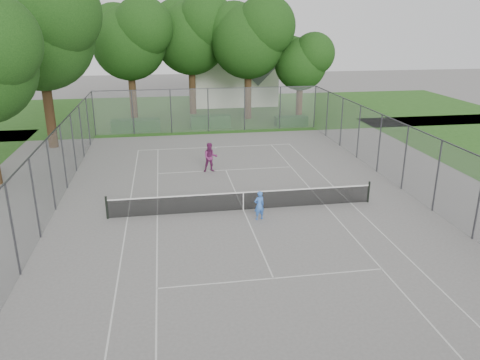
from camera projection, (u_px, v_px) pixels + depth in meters
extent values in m
plane|color=slate|center=(243.00, 210.00, 22.65)|extent=(120.00, 120.00, 0.00)
cube|color=#224D16|center=(200.00, 111.00, 46.90)|extent=(60.00, 20.00, 0.00)
cube|color=silver|center=(216.00, 147.00, 33.73)|extent=(10.97, 0.06, 0.01)
cube|color=silver|center=(128.00, 217.00, 21.81)|extent=(0.06, 23.77, 0.01)
cube|color=silver|center=(351.00, 203.00, 23.49)|extent=(0.06, 23.77, 0.01)
cube|color=silver|center=(157.00, 215.00, 22.02)|extent=(0.06, 23.77, 0.01)
cube|color=silver|center=(325.00, 205.00, 23.28)|extent=(0.06, 23.77, 0.01)
cube|color=silver|center=(273.00, 278.00, 16.68)|extent=(8.23, 0.06, 0.01)
cube|color=silver|center=(226.00, 170.00, 28.62)|extent=(8.23, 0.06, 0.01)
cube|color=silver|center=(243.00, 210.00, 22.65)|extent=(0.06, 12.80, 0.01)
cube|color=silver|center=(216.00, 148.00, 33.59)|extent=(0.06, 0.30, 0.01)
cylinder|color=black|center=(107.00, 208.00, 21.50)|extent=(0.10, 0.10, 1.10)
cylinder|color=black|center=(369.00, 192.00, 23.45)|extent=(0.10, 0.10, 1.10)
cube|color=black|center=(243.00, 201.00, 22.50)|extent=(12.67, 0.01, 0.86)
cube|color=silver|center=(243.00, 192.00, 22.35)|extent=(12.77, 0.03, 0.06)
cube|color=silver|center=(243.00, 202.00, 22.51)|extent=(0.05, 0.02, 0.88)
cylinder|color=#38383D|center=(94.00, 114.00, 36.56)|extent=(0.08, 0.08, 3.50)
cylinder|color=#38383D|center=(315.00, 107.00, 39.31)|extent=(0.08, 0.08, 3.50)
cube|color=slate|center=(208.00, 110.00, 37.94)|extent=(18.00, 0.02, 3.50)
cube|color=slate|center=(43.00, 186.00, 20.70)|extent=(0.02, 34.00, 3.50)
cube|color=slate|center=(420.00, 167.00, 23.45)|extent=(0.02, 34.00, 3.50)
cube|color=#38383D|center=(208.00, 88.00, 37.37)|extent=(18.00, 0.05, 0.05)
cube|color=#38383D|center=(38.00, 148.00, 20.13)|extent=(0.05, 34.00, 0.05)
cube|color=#38383D|center=(424.00, 133.00, 22.88)|extent=(0.05, 34.00, 0.05)
cylinder|color=#342113|center=(133.00, 95.00, 42.25)|extent=(0.64, 0.64, 4.53)
sphere|color=black|center=(129.00, 43.00, 40.78)|extent=(6.44, 6.44, 6.44)
sphere|color=black|center=(143.00, 28.00, 39.65)|extent=(5.15, 5.15, 5.15)
sphere|color=black|center=(116.00, 31.00, 41.04)|extent=(4.83, 4.83, 4.83)
cylinder|color=#342113|center=(192.00, 89.00, 44.95)|extent=(0.65, 0.65, 4.72)
sphere|color=black|center=(191.00, 38.00, 43.41)|extent=(6.71, 6.71, 6.71)
sphere|color=black|center=(206.00, 23.00, 42.24)|extent=(5.37, 5.37, 5.37)
sphere|color=black|center=(177.00, 27.00, 43.69)|extent=(5.04, 5.04, 5.04)
cylinder|color=#342113|center=(248.00, 93.00, 42.82)|extent=(0.64, 0.64, 4.59)
sphere|color=black|center=(248.00, 41.00, 41.32)|extent=(6.53, 6.53, 6.53)
sphere|color=black|center=(265.00, 26.00, 40.18)|extent=(5.23, 5.23, 5.23)
sphere|color=black|center=(234.00, 30.00, 41.59)|extent=(4.90, 4.90, 4.90)
cylinder|color=#342113|center=(299.00, 101.00, 43.08)|extent=(0.59, 0.59, 3.29)
sphere|color=black|center=(301.00, 64.00, 42.01)|extent=(4.68, 4.68, 4.68)
sphere|color=black|center=(314.00, 54.00, 41.19)|extent=(3.74, 3.74, 3.74)
sphere|color=black|center=(290.00, 56.00, 42.20)|extent=(3.51, 3.51, 3.51)
cylinder|color=#342113|center=(49.00, 112.00, 33.00)|extent=(0.67, 0.67, 5.14)
sphere|color=black|center=(39.00, 36.00, 31.33)|extent=(7.31, 7.31, 7.31)
sphere|color=black|center=(56.00, 12.00, 30.05)|extent=(5.85, 5.85, 5.85)
sphere|color=black|center=(20.00, 18.00, 31.63)|extent=(5.48, 5.48, 5.48)
cube|color=#164315|center=(136.00, 125.00, 38.45)|extent=(3.93, 1.18, 0.98)
cube|color=#164315|center=(211.00, 122.00, 39.59)|extent=(3.34, 0.95, 1.05)
cube|color=#164315|center=(291.00, 121.00, 40.37)|extent=(2.77, 1.01, 0.83)
cube|color=silver|center=(232.00, 72.00, 50.60)|extent=(8.75, 6.56, 6.56)
cube|color=#57575D|center=(232.00, 41.00, 49.53)|extent=(8.66, 6.78, 8.66)
imported|color=blue|center=(259.00, 205.00, 21.39)|extent=(0.58, 0.46, 1.38)
imported|color=#6F2559|center=(210.00, 157.00, 28.06)|extent=(0.91, 0.73, 1.79)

